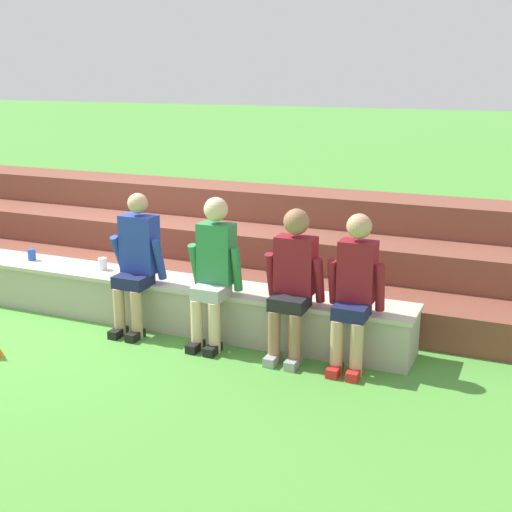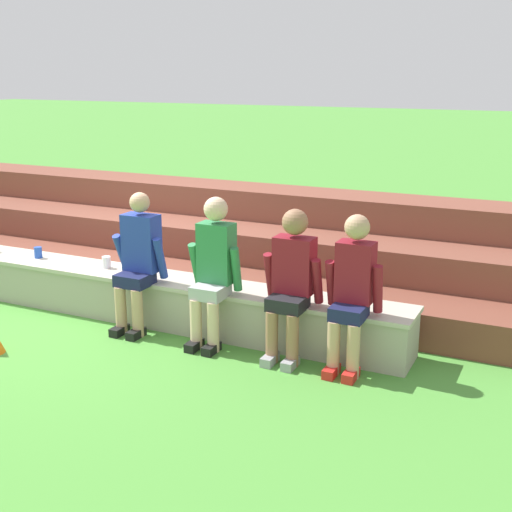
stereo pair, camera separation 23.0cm
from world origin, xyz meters
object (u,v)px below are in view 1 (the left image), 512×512
Objects in this scene: person_right_of_center at (354,288)px; plastic_cup_left_end at (103,264)px; water_bottle_mid_right at (129,261)px; person_far_left at (136,260)px; person_center at (293,279)px; person_left_of_center at (214,268)px; plastic_cup_middle at (32,255)px.

person_right_of_center reaches higher than plastic_cup_left_end.
water_bottle_mid_right reaches higher than plastic_cup_left_end.
water_bottle_mid_right is at bearing 133.95° from person_far_left.
person_far_left is 5.30× the size of water_bottle_mid_right.
person_center is 10.82× the size of plastic_cup_left_end.
person_center reaches higher than water_bottle_mid_right.
person_center is at bearing 0.16° from person_far_left.
plastic_cup_left_end is at bearing 172.95° from person_center.
person_center is (1.61, 0.00, 0.00)m from person_far_left.
person_left_of_center reaches higher than plastic_cup_middle.
person_center is at bearing -4.88° from plastic_cup_middle.
person_far_left is at bearing -46.05° from water_bottle_mid_right.
person_left_of_center reaches higher than person_right_of_center.
person_center is 0.56m from person_right_of_center.
plastic_cup_middle is (-2.38, 0.29, -0.20)m from person_left_of_center.
person_far_left is at bearing -10.10° from plastic_cup_middle.
person_right_of_center is (0.56, -0.00, -0.01)m from person_center.
person_far_left is 11.17× the size of plastic_cup_middle.
person_far_left reaches higher than person_center.
person_far_left is 0.69m from plastic_cup_left_end.
person_center is 1.93m from water_bottle_mid_right.
person_far_left is 1.57m from plastic_cup_middle.
person_right_of_center reaches higher than person_center.
plastic_cup_middle is at bearing -179.68° from plastic_cup_left_end.
plastic_cup_left_end is at bearing 174.28° from person_right_of_center.
water_bottle_mid_right is 2.11× the size of plastic_cup_middle.
person_center is at bearing -8.74° from water_bottle_mid_right.
person_right_of_center is 2.80m from plastic_cup_left_end.
person_right_of_center is (1.33, 0.01, -0.03)m from person_left_of_center.
person_left_of_center reaches higher than water_bottle_mid_right.
plastic_cup_left_end is at bearing -176.81° from water_bottle_mid_right.
person_left_of_center is at bearing -6.84° from plastic_cup_middle.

